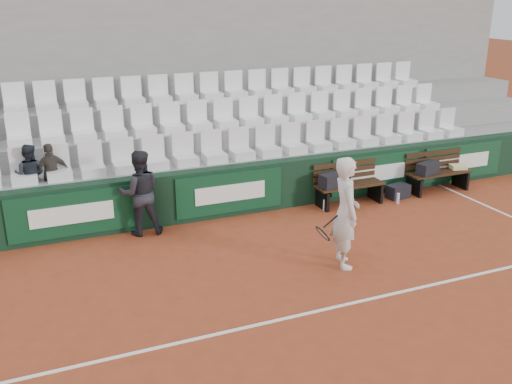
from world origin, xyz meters
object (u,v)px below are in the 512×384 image
(ball_kid, at_px, (140,193))
(tennis_player, at_px, (345,213))
(bench_left, at_px, (349,194))
(sports_bag_left, at_px, (334,180))
(water_bottle_far, at_px, (398,199))
(bench_right, at_px, (438,181))
(spectator_b, at_px, (49,150))
(sports_bag_ground, at_px, (398,191))
(sports_bag_right, at_px, (428,168))
(spectator_c, at_px, (27,151))
(water_bottle_near, at_px, (325,205))

(ball_kid, bearing_deg, tennis_player, 143.00)
(bench_left, xyz_separation_m, sports_bag_left, (-0.38, 0.01, 0.37))
(tennis_player, bearing_deg, water_bottle_far, 38.54)
(water_bottle_far, bearing_deg, ball_kid, 174.43)
(bench_right, height_order, spectator_b, spectator_b)
(sports_bag_ground, height_order, ball_kid, ball_kid)
(sports_bag_right, xyz_separation_m, spectator_c, (-8.15, 0.97, 1.00))
(water_bottle_near, bearing_deg, water_bottle_far, -8.82)
(ball_kid, bearing_deg, sports_bag_ground, -176.50)
(water_bottle_near, relative_size, spectator_c, 0.21)
(bench_right, xyz_separation_m, sports_bag_left, (-2.68, 0.02, 0.37))
(sports_bag_ground, height_order, spectator_c, spectator_c)
(water_bottle_far, relative_size, tennis_player, 0.13)
(water_bottle_near, bearing_deg, spectator_b, 168.30)
(sports_bag_ground, bearing_deg, spectator_c, 172.24)
(sports_bag_right, bearing_deg, sports_bag_left, 179.20)
(water_bottle_near, relative_size, ball_kid, 0.15)
(bench_right, height_order, sports_bag_ground, bench_right)
(spectator_b, bearing_deg, sports_bag_left, 158.37)
(bench_left, relative_size, sports_bag_ground, 3.07)
(bench_right, distance_m, spectator_b, 8.27)
(bench_right, distance_m, ball_kid, 6.69)
(water_bottle_far, xyz_separation_m, spectator_b, (-6.78, 1.32, 1.44))
(bench_left, height_order, bench_right, same)
(bench_left, bearing_deg, sports_bag_left, 179.00)
(spectator_b, bearing_deg, tennis_player, 129.63)
(spectator_c, bearing_deg, bench_left, -168.68)
(water_bottle_far, height_order, tennis_player, tennis_player)
(sports_bag_ground, relative_size, water_bottle_near, 2.03)
(tennis_player, bearing_deg, bench_left, 56.64)
(sports_bag_right, bearing_deg, spectator_b, 172.89)
(sports_bag_ground, bearing_deg, sports_bag_left, 177.52)
(ball_kid, bearing_deg, water_bottle_near, -178.50)
(water_bottle_near, xyz_separation_m, tennis_player, (-0.93, -2.29, 0.80))
(sports_bag_ground, relative_size, spectator_c, 0.42)
(sports_bag_right, bearing_deg, spectator_c, 173.21)
(sports_bag_left, relative_size, water_bottle_far, 2.79)
(spectator_c, bearing_deg, ball_kid, 176.19)
(bench_left, relative_size, sports_bag_left, 2.27)
(bench_right, xyz_separation_m, water_bottle_near, (-2.96, -0.11, -0.10))
(bench_right, relative_size, spectator_b, 1.33)
(sports_bag_left, bearing_deg, sports_bag_ground, -2.48)
(water_bottle_far, bearing_deg, sports_bag_right, 19.17)
(sports_bag_left, bearing_deg, water_bottle_near, -155.30)
(sports_bag_ground, xyz_separation_m, water_bottle_far, (-0.23, -0.31, -0.03))
(bench_right, bearing_deg, spectator_c, 173.53)
(water_bottle_near, bearing_deg, bench_right, 2.03)
(tennis_player, height_order, ball_kid, tennis_player)
(sports_bag_ground, bearing_deg, sports_bag_right, 2.59)
(bench_left, bearing_deg, sports_bag_ground, -2.95)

